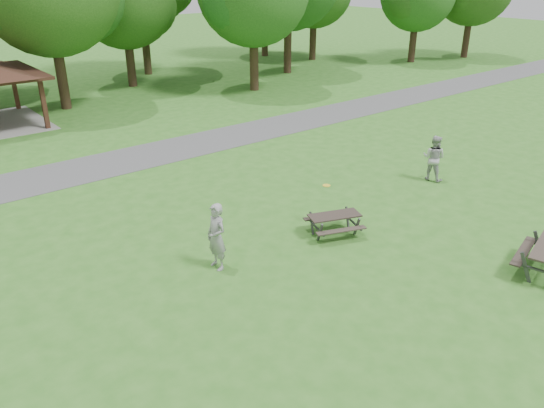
{
  "coord_description": "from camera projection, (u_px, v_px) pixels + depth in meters",
  "views": [
    {
      "loc": [
        -8.22,
        -7.39,
        7.92
      ],
      "look_at": [
        1.0,
        4.0,
        1.3
      ],
      "focal_mm": 35.0,
      "sensor_mm": 36.0,
      "label": 1
    }
  ],
  "objects": [
    {
      "name": "asphalt_path",
      "position": [
        110.0,
        164.0,
        23.12
      ],
      "size": [
        120.0,
        3.2,
        0.02
      ],
      "primitive_type": "cube",
      "color": "#49494C",
      "rests_on": "ground"
    },
    {
      "name": "frisbee_catcher",
      "position": [
        434.0,
        158.0,
        21.06
      ],
      "size": [
        0.92,
        1.05,
        1.84
      ],
      "primitive_type": "imported",
      "rotation": [
        0.0,
        0.0,
        1.85
      ],
      "color": "#AEAEB1",
      "rests_on": "ground"
    },
    {
      "name": "frisbee_thrower",
      "position": [
        217.0,
        237.0,
        14.8
      ],
      "size": [
        0.48,
        0.73,
        1.98
      ],
      "primitive_type": "imported",
      "rotation": [
        0.0,
        0.0,
        -1.56
      ],
      "color": "gray",
      "rests_on": "ground"
    },
    {
      "name": "frisbee_in_flight",
      "position": [
        327.0,
        185.0,
        17.24
      ],
      "size": [
        0.28,
        0.28,
        0.02
      ],
      "color": "yellow",
      "rests_on": "ground"
    },
    {
      "name": "picnic_table_middle",
      "position": [
        334.0,
        219.0,
        16.87
      ],
      "size": [
        2.01,
        1.82,
        0.72
      ],
      "color": "black",
      "rests_on": "ground"
    },
    {
      "name": "ground",
      "position": [
        342.0,
        313.0,
        13.21
      ],
      "size": [
        160.0,
        160.0,
        0.0
      ],
      "primitive_type": "plane",
      "color": "#2E6B1E",
      "rests_on": "ground"
    }
  ]
}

